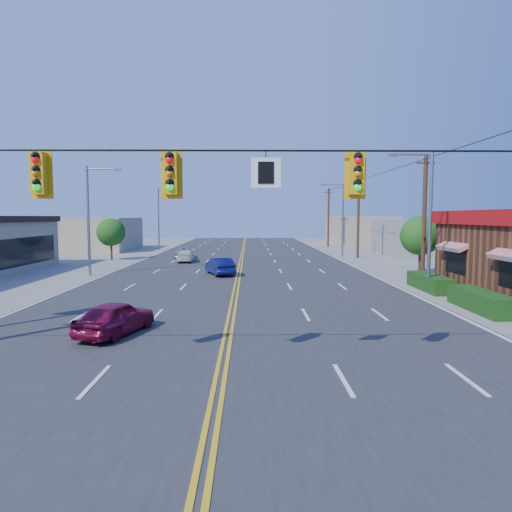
{
  "coord_description": "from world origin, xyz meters",
  "views": [
    {
      "loc": [
        0.77,
        -11.63,
        4.35
      ],
      "look_at": [
        1.15,
        13.14,
        2.2
      ],
      "focal_mm": 32.0,
      "sensor_mm": 36.0,
      "label": 1
    }
  ],
  "objects_px": {
    "signal_span": "(214,195)",
    "car_silver": "(184,253)",
    "car_magenta": "(116,319)",
    "car_blue": "(220,267)",
    "car_white": "(186,256)"
  },
  "relations": [
    {
      "from": "car_magenta",
      "to": "signal_span",
      "type": "bearing_deg",
      "value": 147.09
    },
    {
      "from": "signal_span",
      "to": "car_magenta",
      "type": "distance_m",
      "value": 7.56
    },
    {
      "from": "signal_span",
      "to": "car_silver",
      "type": "relative_size",
      "value": 6.08
    },
    {
      "from": "car_magenta",
      "to": "car_white",
      "type": "bearing_deg",
      "value": -70.19
    },
    {
      "from": "signal_span",
      "to": "car_white",
      "type": "distance_m",
      "value": 32.32
    },
    {
      "from": "car_white",
      "to": "car_silver",
      "type": "distance_m",
      "value": 4.18
    },
    {
      "from": "car_magenta",
      "to": "car_blue",
      "type": "height_order",
      "value": "car_blue"
    },
    {
      "from": "signal_span",
      "to": "car_blue",
      "type": "distance_m",
      "value": 22.27
    },
    {
      "from": "car_magenta",
      "to": "car_blue",
      "type": "bearing_deg",
      "value": -81.62
    },
    {
      "from": "car_blue",
      "to": "car_silver",
      "type": "height_order",
      "value": "car_blue"
    },
    {
      "from": "car_silver",
      "to": "car_blue",
      "type": "bearing_deg",
      "value": 100.89
    },
    {
      "from": "car_white",
      "to": "signal_span",
      "type": "bearing_deg",
      "value": 96.62
    },
    {
      "from": "signal_span",
      "to": "car_silver",
      "type": "height_order",
      "value": "signal_span"
    },
    {
      "from": "car_silver",
      "to": "signal_span",
      "type": "bearing_deg",
      "value": 91.88
    },
    {
      "from": "car_blue",
      "to": "car_white",
      "type": "xyz_separation_m",
      "value": [
        -3.83,
        9.8,
        -0.07
      ]
    }
  ]
}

